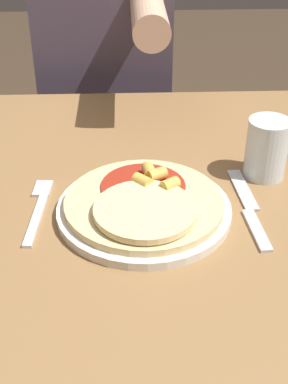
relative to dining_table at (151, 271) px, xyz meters
name	(u,v)px	position (x,y,z in m)	size (l,w,h in m)	color
dining_table	(151,271)	(0.00, 0.00, 0.00)	(1.12, 0.99, 0.73)	olive
plate	(144,210)	(-0.01, 0.02, 0.11)	(0.27, 0.27, 0.01)	silver
pizza	(145,202)	(-0.01, 0.02, 0.12)	(0.25, 0.25, 0.04)	#E0C689
fork	(39,206)	(-0.18, 0.04, 0.10)	(0.03, 0.18, 0.00)	silver
knife	(249,208)	(0.15, 0.03, 0.10)	(0.03, 0.22, 0.00)	silver
drinking_glass	(267,148)	(0.20, 0.13, 0.15)	(0.07, 0.07, 0.10)	silver
person_diner	(106,68)	(-0.08, 0.69, 0.09)	(0.33, 0.52, 1.25)	#2D2D38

